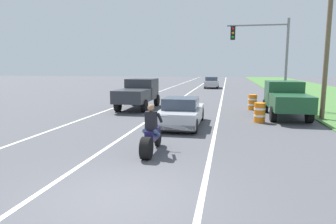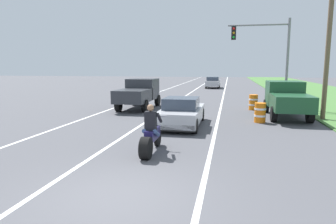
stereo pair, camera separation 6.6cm
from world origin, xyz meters
TOP-DOWN VIEW (x-y plane):
  - ground_plane at (0.00, 0.00)m, footprint 160.00×160.00m
  - lane_stripe_left_solid at (-5.40, 20.00)m, footprint 0.14×120.00m
  - lane_stripe_right_solid at (1.80, 20.00)m, footprint 0.14×120.00m
  - lane_stripe_centre_dashed at (-1.80, 20.00)m, footprint 0.14×120.00m
  - motorcycle_with_rider at (-0.10, 3.33)m, footprint 0.70×2.21m
  - sports_car_silver at (0.15, 8.18)m, footprint 1.84×4.30m
  - pickup_truck_left_lane_dark_grey at (-3.63, 13.62)m, footprint 2.02×4.80m
  - pickup_truck_right_shoulder_dark_green at (5.49, 11.77)m, footprint 2.02×4.80m
  - traffic_light_mast_near at (4.90, 15.83)m, footprint 4.08×0.34m
  - utility_pole_roadside at (7.26, 11.24)m, footprint 0.24×0.24m
  - construction_barrel_nearest at (3.91, 9.84)m, footprint 0.58×0.58m
  - construction_barrel_mid at (3.92, 14.46)m, footprint 0.58×0.58m
  - distant_car_far_ahead at (0.17, 34.83)m, footprint 1.80×4.00m

SIDE VIEW (x-z plane):
  - ground_plane at x=0.00m, z-range 0.00..0.00m
  - lane_stripe_left_solid at x=-5.40m, z-range 0.00..0.01m
  - lane_stripe_right_solid at x=1.80m, z-range 0.00..0.01m
  - lane_stripe_centre_dashed at x=-1.80m, z-range 0.00..0.01m
  - construction_barrel_nearest at x=3.91m, z-range 0.00..1.00m
  - construction_barrel_mid at x=3.92m, z-range 0.00..1.00m
  - motorcycle_with_rider at x=-0.10m, z-range -0.22..1.40m
  - sports_car_silver at x=0.15m, z-range -0.05..1.31m
  - distant_car_far_ahead at x=0.17m, z-range 0.02..1.52m
  - pickup_truck_left_lane_dark_grey at x=-3.63m, z-range 0.12..2.10m
  - pickup_truck_right_shoulder_dark_green at x=5.49m, z-range 0.12..2.10m
  - traffic_light_mast_near at x=4.90m, z-range 0.96..6.96m
  - utility_pole_roadside at x=7.26m, z-range 0.00..8.00m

